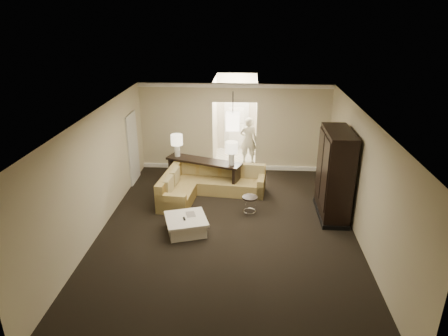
# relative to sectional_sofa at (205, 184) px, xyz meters

# --- Properties ---
(ground) EXTENTS (8.00, 8.00, 0.00)m
(ground) POSITION_rel_sectional_sofa_xyz_m (0.74, -1.95, -0.32)
(ground) COLOR black
(ground) RESTS_ON ground
(wall_back) EXTENTS (6.00, 0.04, 2.80)m
(wall_back) POSITION_rel_sectional_sofa_xyz_m (0.74, 2.05, 1.08)
(wall_back) COLOR beige
(wall_back) RESTS_ON ground
(wall_front) EXTENTS (6.00, 0.04, 2.80)m
(wall_front) POSITION_rel_sectional_sofa_xyz_m (0.74, -5.95, 1.08)
(wall_front) COLOR beige
(wall_front) RESTS_ON ground
(wall_left) EXTENTS (0.04, 8.00, 2.80)m
(wall_left) POSITION_rel_sectional_sofa_xyz_m (-2.26, -1.95, 1.08)
(wall_left) COLOR beige
(wall_left) RESTS_ON ground
(wall_right) EXTENTS (0.04, 8.00, 2.80)m
(wall_right) POSITION_rel_sectional_sofa_xyz_m (3.74, -1.95, 1.08)
(wall_right) COLOR beige
(wall_right) RESTS_ON ground
(ceiling) EXTENTS (6.00, 8.00, 0.02)m
(ceiling) POSITION_rel_sectional_sofa_xyz_m (0.74, -1.95, 2.48)
(ceiling) COLOR white
(ceiling) RESTS_ON wall_back
(crown_molding) EXTENTS (6.00, 0.10, 0.12)m
(crown_molding) POSITION_rel_sectional_sofa_xyz_m (0.74, 2.00, 2.41)
(crown_molding) COLOR white
(crown_molding) RESTS_ON wall_back
(baseboard) EXTENTS (6.00, 0.10, 0.12)m
(baseboard) POSITION_rel_sectional_sofa_xyz_m (0.74, 2.00, -0.26)
(baseboard) COLOR white
(baseboard) RESTS_ON ground
(side_door) EXTENTS (0.05, 0.90, 2.10)m
(side_door) POSITION_rel_sectional_sofa_xyz_m (-2.23, 0.85, 0.73)
(side_door) COLOR silver
(side_door) RESTS_ON ground
(foyer) EXTENTS (1.44, 2.02, 2.80)m
(foyer) POSITION_rel_sectional_sofa_xyz_m (0.74, 3.40, 0.98)
(foyer) COLOR silver
(foyer) RESTS_ON ground
(sectional_sofa) EXTENTS (2.86, 2.20, 0.80)m
(sectional_sofa) POSITION_rel_sectional_sofa_xyz_m (0.00, 0.00, 0.00)
(sectional_sofa) COLOR brown
(sectional_sofa) RESTS_ON ground
(coffee_table) EXTENTS (1.17, 1.17, 0.39)m
(coffee_table) POSITION_rel_sectional_sofa_xyz_m (-0.23, -2.04, -0.13)
(coffee_table) COLOR white
(coffee_table) RESTS_ON ground
(console_table) EXTENTS (2.27, 1.23, 0.86)m
(console_table) POSITION_rel_sectional_sofa_xyz_m (-0.08, 0.47, 0.20)
(console_table) COLOR black
(console_table) RESTS_ON ground
(armoire) EXTENTS (0.67, 1.56, 2.24)m
(armoire) POSITION_rel_sectional_sofa_xyz_m (3.33, -0.98, 0.76)
(armoire) COLOR black
(armoire) RESTS_ON ground
(drink_table) EXTENTS (0.40, 0.40, 0.49)m
(drink_table) POSITION_rel_sectional_sofa_xyz_m (1.27, -1.08, 0.04)
(drink_table) COLOR black
(drink_table) RESTS_ON ground
(table_lamp_left) EXTENTS (0.35, 0.35, 0.66)m
(table_lamp_left) POSITION_rel_sectional_sofa_xyz_m (-0.89, 0.76, 0.98)
(table_lamp_left) COLOR silver
(table_lamp_left) RESTS_ON console_table
(table_lamp_right) EXTENTS (0.35, 0.35, 0.66)m
(table_lamp_right) POSITION_rel_sectional_sofa_xyz_m (0.74, 0.18, 0.98)
(table_lamp_right) COLOR silver
(table_lamp_right) RESTS_ON console_table
(pendant_light) EXTENTS (0.38, 0.38, 1.09)m
(pendant_light) POSITION_rel_sectional_sofa_xyz_m (0.74, 0.75, 1.63)
(pendant_light) COLOR black
(pendant_light) RESTS_ON ceiling
(person) EXTENTS (0.66, 0.46, 1.75)m
(person) POSITION_rel_sectional_sofa_xyz_m (1.19, 2.63, 0.56)
(person) COLOR beige
(person) RESTS_ON ground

